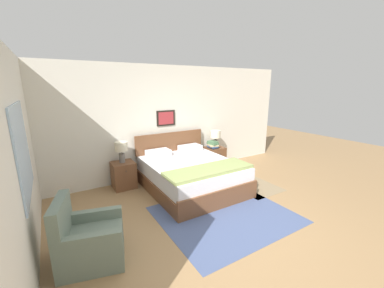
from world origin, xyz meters
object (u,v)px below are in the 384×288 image
(bed, at_px, (191,174))
(table_lamp_by_door, at_px, (215,136))
(armchair, at_px, (88,241))
(nightstand_by_door, at_px, (215,157))
(table_lamp_near_window, at_px, (121,148))
(nightstand_near_window, at_px, (124,175))

(bed, height_order, table_lamp_by_door, bed)
(armchair, height_order, nightstand_by_door, armchair)
(armchair, bearing_deg, nightstand_by_door, 134.59)
(nightstand_by_door, distance_m, table_lamp_by_door, 0.59)
(armchair, relative_size, table_lamp_by_door, 1.98)
(table_lamp_by_door, bearing_deg, bed, -146.75)
(armchair, bearing_deg, table_lamp_by_door, 134.58)
(bed, relative_size, table_lamp_near_window, 4.60)
(table_lamp_near_window, bearing_deg, bed, -33.51)
(bed, xyz_separation_m, armchair, (-2.19, -1.18, -0.04))
(bed, distance_m, nightstand_near_window, 1.45)
(bed, height_order, armchair, bed)
(bed, height_order, nightstand_by_door, bed)
(bed, distance_m, armchair, 2.49)
(bed, bearing_deg, table_lamp_by_door, 33.25)
(nightstand_near_window, xyz_separation_m, table_lamp_near_window, (-0.00, 0.01, 0.59))
(bed, distance_m, table_lamp_by_door, 1.56)
(bed, bearing_deg, nightstand_by_door, 33.31)
(table_lamp_by_door, bearing_deg, nightstand_near_window, -179.80)
(nightstand_near_window, distance_m, nightstand_by_door, 2.42)
(table_lamp_near_window, height_order, table_lamp_by_door, same)
(nightstand_by_door, height_order, table_lamp_by_door, table_lamp_by_door)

